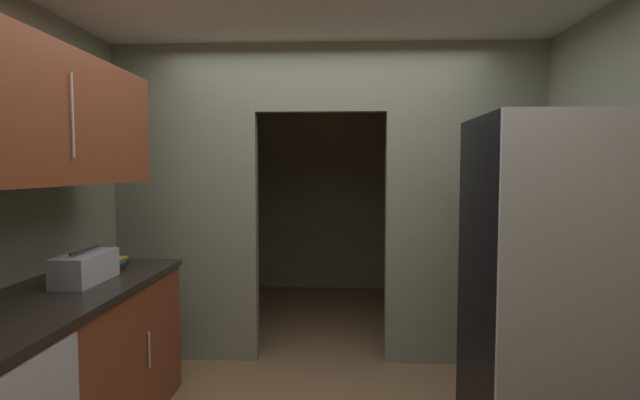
% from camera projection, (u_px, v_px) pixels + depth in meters
% --- Properties ---
extents(kitchen_partition, '(3.44, 0.12, 2.57)m').
position_uv_depth(kitchen_partition, '(328.00, 194.00, 3.89)').
color(kitchen_partition, gray).
rests_on(kitchen_partition, ground).
extents(adjoining_room_shell, '(3.44, 2.50, 2.57)m').
position_uv_depth(adjoining_room_shell, '(331.00, 194.00, 5.62)').
color(adjoining_room_shell, gray).
rests_on(adjoining_room_shell, ground).
extents(refrigerator, '(0.84, 0.80, 1.86)m').
position_uv_depth(refrigerator, '(553.00, 287.00, 2.63)').
color(refrigerator, black).
rests_on(refrigerator, ground).
extents(lower_cabinet_run, '(0.70, 2.12, 0.93)m').
position_uv_depth(lower_cabinet_run, '(46.00, 388.00, 2.43)').
color(lower_cabinet_run, brown).
rests_on(lower_cabinet_run, ground).
extents(upper_cabinet_counterside, '(0.36, 1.91, 0.69)m').
position_uv_depth(upper_cabinet_counterside, '(36.00, 115.00, 2.34)').
color(upper_cabinet_counterside, brown).
extents(boombox, '(0.21, 0.43, 0.19)m').
position_uv_depth(boombox, '(85.00, 268.00, 2.74)').
color(boombox, '#B2B2B7').
rests_on(boombox, lower_cabinet_run).
extents(book_stack, '(0.14, 0.16, 0.07)m').
position_uv_depth(book_stack, '(115.00, 263.00, 3.12)').
color(book_stack, red).
rests_on(book_stack, lower_cabinet_run).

